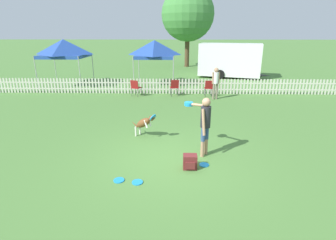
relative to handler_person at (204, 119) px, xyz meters
The scene contains 16 objects.
ground_plane 1.39m from the handler_person, 164.42° to the right, with size 240.00×240.00×0.00m, color #4C7A38.
handler_person is the anchor object (origin of this frame).
leaping_dog 2.29m from the handler_person, 145.25° to the left, with size 0.97×0.75×0.89m.
frisbee_near_handler 1.25m from the handler_person, 91.42° to the right, with size 0.26×0.26×0.02m.
frisbee_near_dog 2.80m from the handler_person, 145.26° to the right, with size 0.26×0.26×0.02m.
frisbee_midfield 2.52m from the handler_person, 137.23° to the right, with size 0.26×0.26×0.02m.
backpack_on_grass 1.28m from the handler_person, 115.84° to the right, with size 0.36×0.30×0.38m.
picket_fence 7.93m from the handler_person, 96.16° to the left, with size 23.19×0.04×0.86m.
folding_chair_blue_left 7.27m from the handler_person, 81.87° to the left, with size 0.43×0.45×0.90m.
folding_chair_center 7.31m from the handler_person, 96.56° to the left, with size 0.51×0.53×0.92m.
folding_chair_green_right 7.78m from the handler_person, 112.49° to the left, with size 0.59×0.60×0.90m.
canopy_tent_main 10.70m from the handler_person, 101.59° to the left, with size 2.49×2.49×2.88m.
canopy_tent_secondary 12.76m from the handler_person, 128.10° to the left, with size 2.69×2.69×2.94m.
spectator_standing 6.76m from the handler_person, 78.89° to the left, with size 0.40×0.27×1.64m.
equipment_trailer 14.15m from the handler_person, 76.09° to the left, with size 5.47×3.21×2.55m.
tree_left_grove 20.67m from the handler_person, 88.92° to the left, with size 5.10×5.10×7.53m.
Camera 1 is at (0.03, -6.67, 3.37)m, focal length 28.00 mm.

